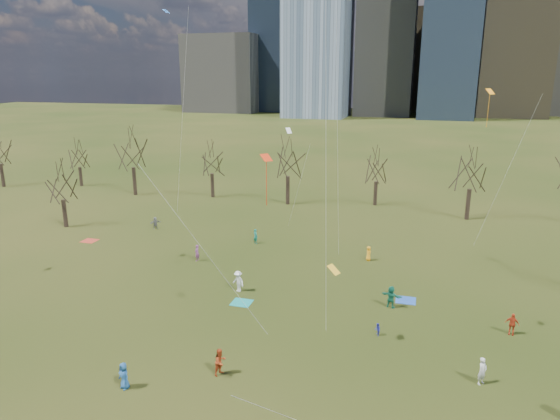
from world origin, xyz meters
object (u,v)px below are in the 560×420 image
(blanket_teal, at_px, (242,303))
(person_2, at_px, (220,362))
(person_1, at_px, (482,371))
(blanket_crimson, at_px, (90,241))
(person_0, at_px, (124,376))
(blanket_navy, at_px, (406,300))

(blanket_teal, relative_size, person_2, 0.92)
(blanket_teal, distance_m, person_1, 18.72)
(blanket_crimson, xyz_separation_m, person_0, (19.06, -22.47, 0.81))
(blanket_crimson, bearing_deg, blanket_navy, -9.38)
(blanket_teal, relative_size, blanket_navy, 1.00)
(blanket_teal, relative_size, blanket_crimson, 1.00)
(person_0, bearing_deg, blanket_navy, 71.04)
(blanket_navy, height_order, person_1, person_1)
(person_2, bearing_deg, person_0, 144.28)
(blanket_crimson, bearing_deg, person_2, -39.28)
(blanket_crimson, xyz_separation_m, person_1, (39.31, -16.15, 0.84))
(blanket_teal, bearing_deg, person_0, -101.80)
(blanket_navy, xyz_separation_m, person_2, (-10.52, -13.90, 0.85))
(blanket_navy, height_order, blanket_crimson, same)
(blanket_navy, relative_size, blanket_crimson, 1.00)
(person_0, bearing_deg, blanket_crimson, 153.91)
(blanket_crimson, distance_m, person_2, 30.95)
(blanket_navy, bearing_deg, blanket_teal, -161.89)
(blanket_navy, bearing_deg, blanket_crimson, 170.62)
(blanket_teal, xyz_separation_m, person_1, (17.61, -6.27, 0.84))
(blanket_teal, xyz_separation_m, blanket_navy, (12.78, 4.18, 0.00))
(blanket_navy, xyz_separation_m, person_0, (-15.41, -16.78, 0.81))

